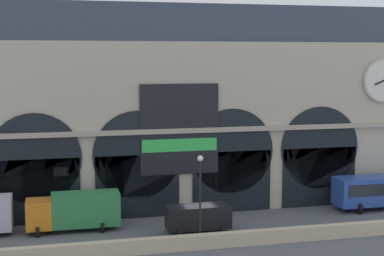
{
  "coord_description": "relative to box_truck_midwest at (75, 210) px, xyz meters",
  "views": [
    {
      "loc": [
        -11.68,
        -45.09,
        14.21
      ],
      "look_at": [
        0.59,
        5.0,
        7.88
      ],
      "focal_mm": 54.53,
      "sensor_mm": 36.0,
      "label": 1
    }
  ],
  "objects": [
    {
      "name": "ground_plane",
      "position": [
        9.96,
        -2.37,
        -1.7
      ],
      "size": [
        200.0,
        200.0,
        0.0
      ],
      "primitive_type": "plane",
      "color": "#54565B"
    },
    {
      "name": "van_center",
      "position": [
        9.75,
        -2.76,
        -0.45
      ],
      "size": [
        5.2,
        2.48,
        2.2
      ],
      "color": "black",
      "rests_on": "ground"
    },
    {
      "name": "station_building",
      "position": [
        9.98,
        5.13,
        7.5
      ],
      "size": [
        45.22,
        5.44,
        18.92
      ],
      "color": "#B2A891",
      "rests_on": "ground"
    },
    {
      "name": "quay_parapet_wall",
      "position": [
        9.96,
        -6.89,
        -1.16
      ],
      "size": [
        90.0,
        0.7,
        1.09
      ],
      "primitive_type": "cube",
      "color": "#BCAD8C",
      "rests_on": "ground"
    },
    {
      "name": "street_lamp_quayside",
      "position": [
        9.05,
        -6.09,
        2.71
      ],
      "size": [
        0.44,
        0.44,
        6.9
      ],
      "color": "black",
      "rests_on": "ground"
    },
    {
      "name": "box_truck_midwest",
      "position": [
        0.0,
        0.0,
        0.0
      ],
      "size": [
        7.5,
        2.91,
        3.12
      ],
      "color": "orange",
      "rests_on": "ground"
    }
  ]
}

